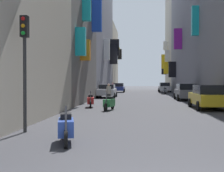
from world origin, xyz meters
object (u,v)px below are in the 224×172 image
Objects in this scene: parked_car_silver at (107,91)px; scooter_red at (91,101)px; parked_car_yellow at (207,96)px; scooter_silver at (165,91)px; parked_car_grey at (186,92)px; scooter_green at (109,103)px; parked_car_blue at (118,87)px; pedestrian_near_left at (109,93)px; parked_car_white at (164,87)px; pedestrian_crossing at (113,88)px; traffic_light_near_corner at (25,53)px; scooter_blue at (66,127)px.

parked_car_silver is 2.31× the size of scooter_red.
scooter_silver is (-0.73, 22.79, -0.35)m from parked_car_yellow.
parked_car_silver is 0.98× the size of parked_car_grey.
scooter_silver is 0.97× the size of scooter_green.
pedestrian_near_left is (0.77, -23.45, 0.02)m from parked_car_blue.
pedestrian_crossing is at bearing -136.71° from parked_car_white.
scooter_red is (0.12, -12.02, -0.29)m from parked_car_silver.
parked_car_white is 6.47m from scooter_silver.
parked_car_white reaches higher than parked_car_blue.
parked_car_white is 20.17m from parked_car_grey.
traffic_light_near_corner is at bearing -101.93° from parked_car_white.
parked_car_blue is at bearing 91.59° from scooter_blue.
scooter_red and scooter_silver have the same top height.
parked_car_grey reaches higher than parked_car_blue.
traffic_light_near_corner is (-0.71, -10.14, 2.35)m from scooter_red.
parked_car_blue is 0.93× the size of parked_car_grey.
traffic_light_near_corner is (-2.21, -8.14, 2.35)m from scooter_green.
traffic_light_near_corner is at bearing -131.35° from parked_car_yellow.
scooter_blue is 33.19m from pedestrian_crossing.
scooter_blue is (-6.58, -11.28, -0.35)m from parked_car_yellow.
parked_car_white reaches higher than scooter_blue.
scooter_green is at bearing 74.84° from traffic_light_near_corner.
parked_car_blue is at bearing 89.24° from parked_car_silver.
parked_car_blue is 2.12× the size of scooter_blue.
pedestrian_crossing is (-1.80, 23.37, 0.37)m from scooter_green.
parked_car_yellow is 2.40× the size of scooter_silver.
parked_car_yellow is 1.09× the size of traffic_light_near_corner.
scooter_blue is (1.09, -39.26, -0.30)m from parked_car_blue.
parked_car_yellow is at bearing 59.72° from scooter_blue.
parked_car_blue is 2.07× the size of scooter_green.
parked_car_grey reaches higher than scooter_green.
parked_car_blue is (-7.67, 27.98, -0.04)m from parked_car_yellow.
scooter_silver is 33.41m from traffic_light_near_corner.
scooter_green is at bearing -83.45° from parked_car_silver.
pedestrian_near_left reaches higher than scooter_green.
traffic_light_near_corner is at bearing -96.31° from pedestrian_near_left.
parked_car_white is 2.30× the size of scooter_red.
parked_car_silver is 14.12m from scooter_green.
parked_car_silver is 8.06m from pedestrian_near_left.
traffic_light_near_corner reaches higher than parked_car_blue.
traffic_light_near_corner is at bearing -90.73° from pedestrian_crossing.
pedestrian_near_left is (1.16, -17.35, -0.05)m from pedestrian_crossing.
traffic_light_near_corner reaches higher than scooter_red.
scooter_red is 1.13× the size of pedestrian_near_left.
parked_car_grey is (7.91, -3.47, 0.05)m from parked_car_silver.
parked_car_blue is 8.67m from scooter_silver.
pedestrian_crossing is (-7.34, -0.91, 0.37)m from scooter_silver.
scooter_blue is at bearing -108.02° from parked_car_grey.
parked_car_silver is 2.22× the size of scooter_blue.
scooter_red and scooter_green have the same top height.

